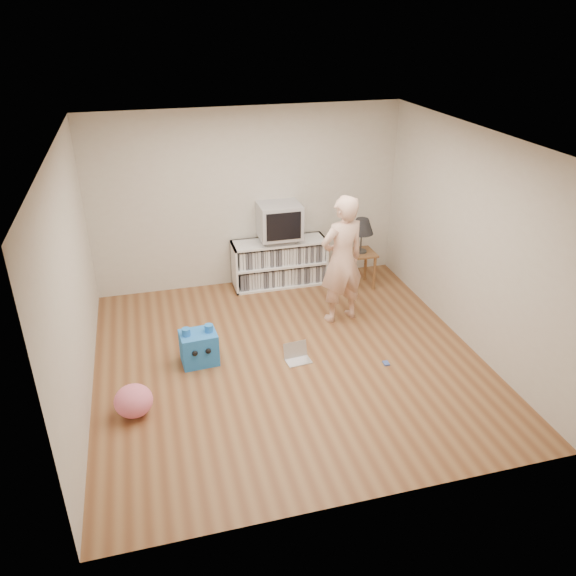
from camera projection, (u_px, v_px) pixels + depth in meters
The scene contains 13 objects.
ground at pixel (289, 359), 6.72m from camera, with size 4.50×4.50×0.00m, color brown.
walls at pixel (289, 260), 6.14m from camera, with size 4.52×4.52×2.60m.
ceiling at pixel (289, 140), 5.56m from camera, with size 4.50×4.50×0.01m, color white.
media_unit at pixel (279, 262), 8.42m from camera, with size 1.40×0.45×0.70m.
dvd_deck at pixel (279, 239), 8.23m from camera, with size 0.45×0.35×0.07m, color gray.
crt_tv at pixel (279, 220), 8.10m from camera, with size 0.60×0.53×0.50m.
side_table at pixel (360, 260), 8.32m from camera, with size 0.42×0.42×0.55m.
table_lamp at pixel (362, 227), 8.08m from camera, with size 0.34×0.34×0.52m.
person at pixel (342, 260), 7.22m from camera, with size 0.63×0.41×1.73m, color beige.
laptop at pixel (297, 355), 6.70m from camera, with size 0.32×0.26×0.20m.
playing_cards at pixel (386, 363), 6.63m from camera, with size 0.07×0.09×0.02m, color #425CB0.
plush_blue at pixel (199, 347), 6.58m from camera, with size 0.44×0.39×0.49m.
plush_pink at pixel (134, 401), 5.75m from camera, with size 0.39×0.39×0.34m, color pink.
Camera 1 is at (-1.46, -5.43, 3.78)m, focal length 35.00 mm.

